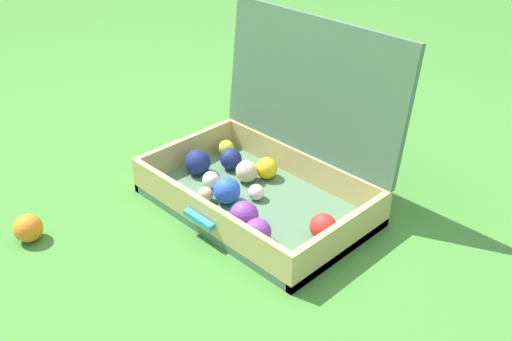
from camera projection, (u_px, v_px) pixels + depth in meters
ground_plane at (219, 204)px, 1.74m from camera, size 16.00×16.00×0.00m
open_suitcase at (268, 167)px, 1.71m from camera, size 0.65×0.49×0.52m
stray_ball_on_grass at (28, 228)px, 1.58m from camera, size 0.08×0.08×0.08m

